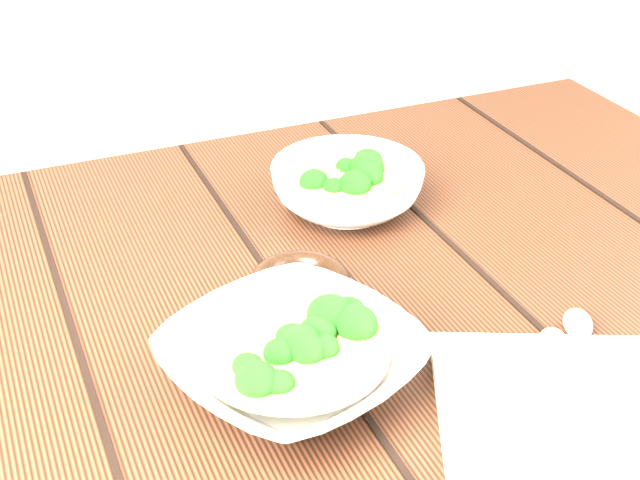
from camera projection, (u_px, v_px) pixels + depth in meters
table at (312, 397)px, 0.92m from camera, size 1.20×0.80×0.75m
soup_bowl_front at (293, 360)px, 0.74m from camera, size 0.26×0.26×0.06m
soup_bowl_back at (347, 186)px, 1.01m from camera, size 0.18×0.18×0.06m
trivet at (300, 283)px, 0.87m from camera, size 0.11×0.11×0.02m
napkin at (563, 402)px, 0.73m from camera, size 0.26×0.24×0.01m
spoon_left at (553, 367)px, 0.75m from camera, size 0.11×0.15×0.01m
spoon_right at (579, 346)px, 0.78m from camera, size 0.11×0.15×0.01m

